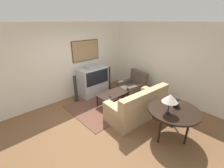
% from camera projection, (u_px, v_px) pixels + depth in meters
% --- Properties ---
extents(ground_plane, '(12.00, 12.00, 0.00)m').
position_uv_depth(ground_plane, '(107.00, 121.00, 4.42)').
color(ground_plane, brown).
extents(wall_back, '(12.00, 0.10, 2.70)m').
position_uv_depth(wall_back, '(68.00, 62.00, 5.33)').
color(wall_back, silver).
rests_on(wall_back, ground_plane).
extents(wall_right, '(0.06, 12.00, 2.70)m').
position_uv_depth(wall_right, '(160.00, 61.00, 5.53)').
color(wall_right, silver).
rests_on(wall_right, ground_plane).
extents(area_rug, '(2.60, 1.87, 0.01)m').
position_uv_depth(area_rug, '(109.00, 104.00, 5.32)').
color(area_rug, brown).
rests_on(area_rug, ground_plane).
extents(tv, '(1.10, 0.59, 1.17)m').
position_uv_depth(tv, '(93.00, 81.00, 5.82)').
color(tv, '#B7B7BC').
rests_on(tv, ground_plane).
extents(couch, '(1.92, 1.01, 0.96)m').
position_uv_depth(couch, '(137.00, 107.00, 4.49)').
color(couch, tan).
rests_on(couch, ground_plane).
extents(armchair, '(1.03, 0.99, 0.92)m').
position_uv_depth(armchair, '(133.00, 88.00, 5.91)').
color(armchair, brown).
rests_on(armchair, ground_plane).
extents(coffee_table, '(1.09, 0.60, 0.41)m').
position_uv_depth(coffee_table, '(113.00, 94.00, 5.19)').
color(coffee_table, black).
rests_on(coffee_table, ground_plane).
extents(console_table, '(1.21, 1.21, 0.78)m').
position_uv_depth(console_table, '(173.00, 112.00, 3.58)').
color(console_table, black).
rests_on(console_table, ground_plane).
extents(table_lamp, '(0.35, 0.35, 0.48)m').
position_uv_depth(table_lamp, '(170.00, 98.00, 3.27)').
color(table_lamp, black).
rests_on(table_lamp, console_table).
extents(mantel_clock, '(0.14, 0.10, 0.19)m').
position_uv_depth(mantel_clock, '(177.00, 103.00, 3.64)').
color(mantel_clock, black).
rests_on(mantel_clock, console_table).
extents(remote, '(0.11, 0.16, 0.02)m').
position_uv_depth(remote, '(110.00, 96.00, 4.95)').
color(remote, black).
rests_on(remote, coffee_table).
extents(speaker_tower_left, '(0.19, 0.19, 0.97)m').
position_uv_depth(speaker_tower_left, '(76.00, 89.00, 5.35)').
color(speaker_tower_left, black).
rests_on(speaker_tower_left, ground_plane).
extents(speaker_tower_right, '(0.19, 0.19, 0.97)m').
position_uv_depth(speaker_tower_right, '(109.00, 79.00, 6.35)').
color(speaker_tower_right, black).
rests_on(speaker_tower_right, ground_plane).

